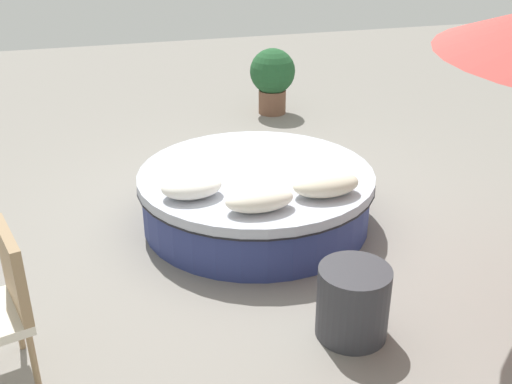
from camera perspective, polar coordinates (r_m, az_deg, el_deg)
name	(u,v)px	position (r m, az deg, el deg)	size (l,w,h in m)	color
ground_plane	(256,221)	(5.64, 0.00, -2.72)	(16.00, 16.00, 0.00)	gray
round_bed	(256,196)	(5.52, 0.00, -0.40)	(2.11, 2.11, 0.50)	navy
throw_pillow_0	(192,186)	(4.96, -6.02, 0.53)	(0.49, 0.34, 0.18)	white
throw_pillow_1	(259,199)	(4.72, 0.32, -0.70)	(0.54, 0.29, 0.18)	silver
throw_pillow_2	(326,184)	(4.99, 6.52, 0.73)	(0.56, 0.32, 0.19)	beige
planter	(272,76)	(8.40, 1.54, 10.71)	(0.61, 0.61, 0.89)	brown
side_table	(353,302)	(4.19, 9.01, -10.08)	(0.49, 0.49, 0.51)	#333338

